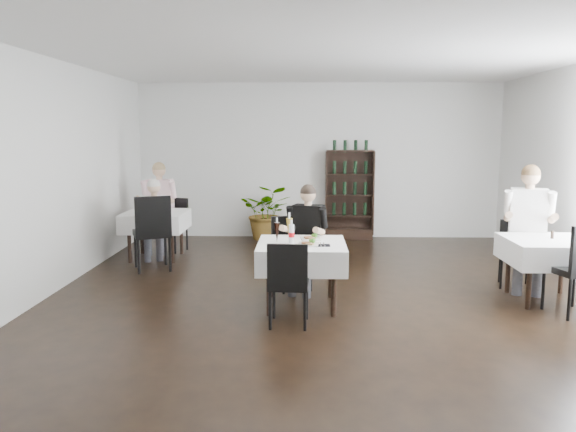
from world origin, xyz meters
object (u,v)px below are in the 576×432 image
at_px(wine_shelf, 349,195).
at_px(potted_tree, 267,212).
at_px(main_table, 302,255).
at_px(diner_main, 306,230).

relative_size(wine_shelf, potted_tree, 1.65).
distance_m(wine_shelf, main_table, 4.41).
height_order(main_table, diner_main, diner_main).
distance_m(potted_tree, diner_main, 3.66).
xyz_separation_m(main_table, diner_main, (0.06, 0.62, 0.19)).
bearing_deg(wine_shelf, main_table, -101.78).
bearing_deg(diner_main, wine_shelf, 77.13).
height_order(main_table, potted_tree, potted_tree).
height_order(wine_shelf, potted_tree, wine_shelf).
bearing_deg(wine_shelf, potted_tree, -175.88).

